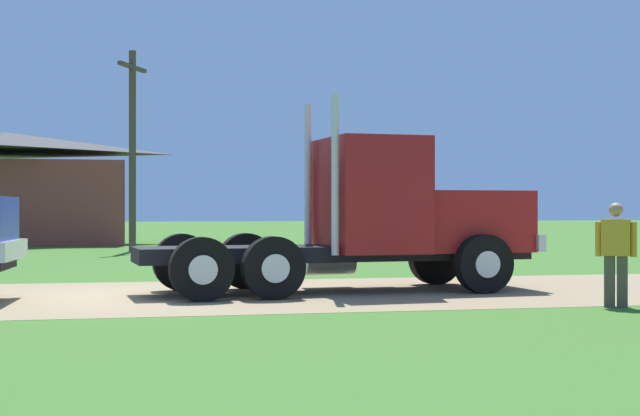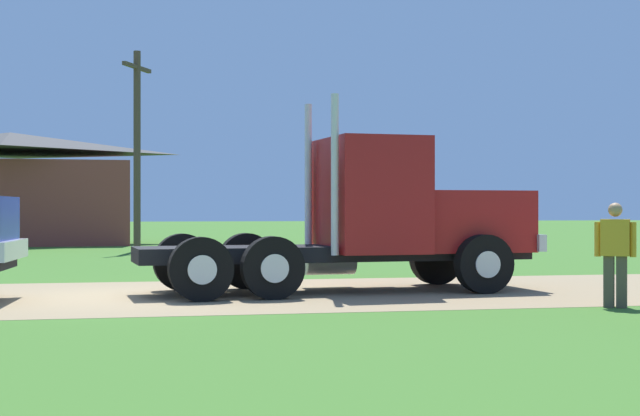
# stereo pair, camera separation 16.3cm
# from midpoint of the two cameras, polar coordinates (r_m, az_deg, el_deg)

# --- Properties ---
(ground_plane) EXTENTS (200.00, 200.00, 0.00)m
(ground_plane) POSITION_cam_midpoint_polar(r_m,az_deg,el_deg) (17.22, -12.35, -5.28)
(ground_plane) COLOR #3A6924
(dirt_track) EXTENTS (120.00, 6.70, 0.01)m
(dirt_track) POSITION_cam_midpoint_polar(r_m,az_deg,el_deg) (17.22, -12.35, -5.26)
(dirt_track) COLOR #917C59
(dirt_track) RESTS_ON ground_plane
(truck_foreground_white) EXTENTS (7.73, 3.04, 3.63)m
(truck_foreground_white) POSITION_cam_midpoint_polar(r_m,az_deg,el_deg) (18.05, 3.54, -0.74)
(truck_foreground_white) COLOR black
(truck_foreground_white) RESTS_ON ground_plane
(visitor_standing_near) EXTENTS (0.55, 0.46, 1.67)m
(visitor_standing_near) POSITION_cam_midpoint_polar(r_m,az_deg,el_deg) (15.70, 17.21, -2.48)
(visitor_standing_near) COLOR gold
(visitor_standing_near) RESTS_ON ground_plane
(shed_building) EXTENTS (10.92, 7.78, 4.95)m
(shed_building) POSITION_cam_midpoint_polar(r_m,az_deg,el_deg) (43.81, -18.69, 1.02)
(shed_building) COLOR brown
(shed_building) RESTS_ON ground_plane
(utility_pole_far) EXTENTS (1.08, 2.04, 7.38)m
(utility_pole_far) POSITION_cam_midpoint_polar(r_m,az_deg,el_deg) (35.28, -11.43, 3.80)
(utility_pole_far) COLOR #4E3C2F
(utility_pole_far) RESTS_ON ground_plane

